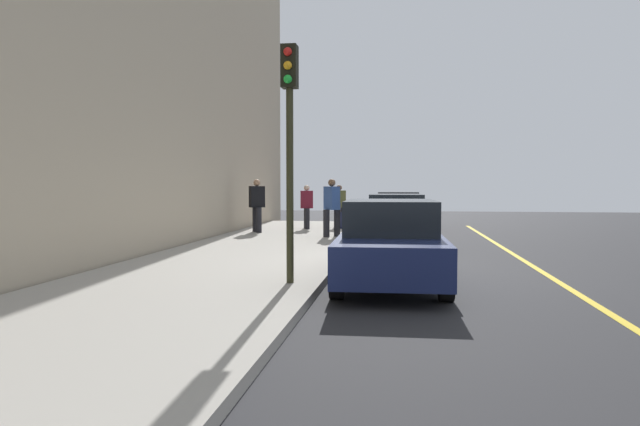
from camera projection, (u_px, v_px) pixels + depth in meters
ground_plane at (385, 274)px, 11.23m from camera, size 56.00×56.00×0.00m
sidewalk at (227, 267)px, 11.70m from camera, size 28.00×4.60×0.15m
lane_stripe_centre at (552, 278)px, 10.76m from camera, size 28.00×0.14×0.01m
parked_car_red at (399, 210)px, 22.95m from camera, size 4.62×2.01×1.51m
parked_car_silver at (396, 219)px, 17.16m from camera, size 4.81×2.01×1.51m
parked_car_navy at (390, 242)px, 10.08m from camera, size 4.53×1.99×1.51m
pedestrian_blue_coat at (332, 206)px, 17.75m from camera, size 0.58×0.56×1.84m
pedestrian_black_coat at (257, 204)px, 19.45m from camera, size 0.55×0.59×1.85m
pedestrian_burgundy_coat at (307, 205)px, 21.00m from camera, size 0.53×0.50×1.65m
pedestrian_olive_coat at (339, 205)px, 21.69m from camera, size 0.50×0.52×1.65m
traffic_light_pole at (290, 121)px, 9.22m from camera, size 0.35×0.26×3.94m
rolling_suitcase at (340, 220)px, 21.22m from camera, size 0.34×0.22×0.98m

